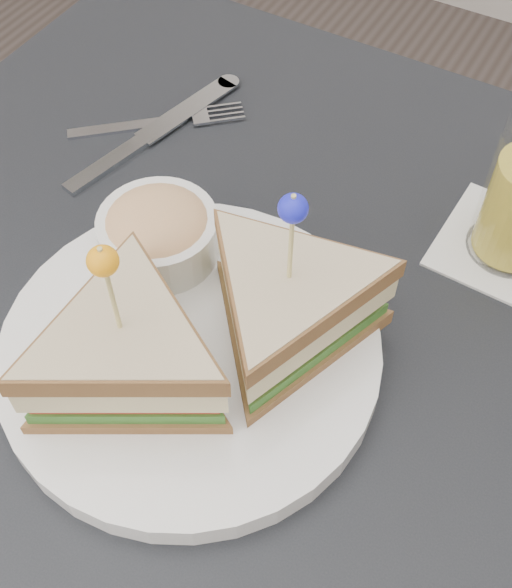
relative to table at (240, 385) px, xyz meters
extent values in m
cube|color=black|center=(0.00, 0.00, 0.06)|extent=(0.80, 0.80, 0.03)
cylinder|color=black|center=(-0.35, 0.35, -0.31)|extent=(0.04, 0.04, 0.72)
cylinder|color=white|center=(-0.02, -0.04, 0.08)|extent=(0.29, 0.29, 0.02)
cylinder|color=white|center=(-0.02, -0.04, 0.10)|extent=(0.29, 0.29, 0.01)
cylinder|color=#DED07F|center=(-0.04, -0.08, 0.20)|extent=(0.00, 0.00, 0.09)
sphere|color=#FF9C10|center=(-0.04, -0.08, 0.23)|extent=(0.02, 0.02, 0.02)
cylinder|color=#DED07F|center=(0.04, 0.01, 0.20)|extent=(0.00, 0.00, 0.09)
sphere|color=#1B20D0|center=(0.04, 0.01, 0.23)|extent=(0.02, 0.02, 0.02)
cylinder|color=white|center=(-0.09, 0.03, 0.11)|extent=(0.10, 0.10, 0.04)
ellipsoid|color=#E0B772|center=(-0.09, 0.03, 0.13)|extent=(0.09, 0.09, 0.04)
cube|color=silver|center=(-0.22, 0.16, 0.08)|extent=(0.09, 0.08, 0.00)
cube|color=silver|center=(-0.16, 0.20, 0.08)|extent=(0.03, 0.03, 0.00)
cube|color=silver|center=(-0.20, 0.11, 0.08)|extent=(0.04, 0.10, 0.01)
cube|color=silver|center=(-0.18, 0.20, 0.08)|extent=(0.05, 0.12, 0.00)
cylinder|color=silver|center=(-0.17, 0.26, 0.08)|extent=(0.03, 0.03, 0.00)
cube|color=white|center=(0.15, 0.19, 0.08)|extent=(0.12, 0.12, 0.00)
camera|label=1|loc=(0.17, -0.27, 0.56)|focal=45.00mm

